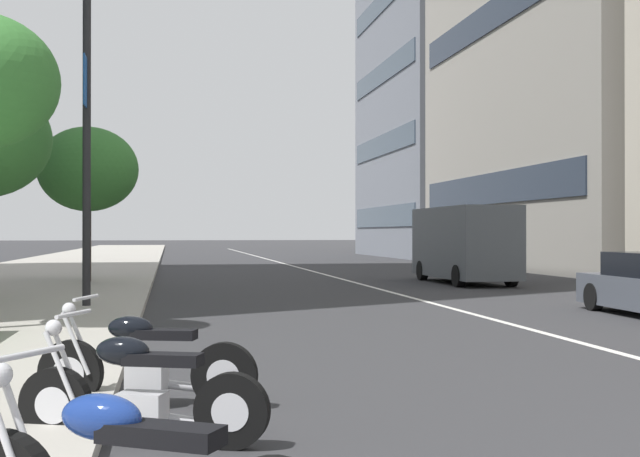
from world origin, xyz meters
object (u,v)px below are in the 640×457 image
object	(u,v)px
motorcycle_far_end_row	(139,395)
motorcycle_under_tarp	(145,365)
delivery_van_ahead	(464,243)
street_tree_far_plaza	(88,169)
street_lamp_with_banners	(101,70)

from	to	relation	value
motorcycle_far_end_row	motorcycle_under_tarp	bearing A→B (deg)	-69.79
delivery_van_ahead	street_tree_far_plaza	bearing A→B (deg)	86.48
motorcycle_far_end_row	delivery_van_ahead	bearing A→B (deg)	-96.13
motorcycle_far_end_row	street_lamp_with_banners	xyz separation A→B (m)	(12.09, 1.23, 4.95)
motorcycle_far_end_row	street_tree_far_plaza	bearing A→B (deg)	-63.55
motorcycle_far_end_row	delivery_van_ahead	distance (m)	23.34
delivery_van_ahead	street_lamp_with_banners	distance (m)	15.06
motorcycle_far_end_row	street_tree_far_plaza	world-z (taller)	street_tree_far_plaza
motorcycle_under_tarp	street_lamp_with_banners	distance (m)	11.71
motorcycle_far_end_row	street_tree_far_plaza	distance (m)	22.14
motorcycle_under_tarp	delivery_van_ahead	size ratio (longest dim) A/B	0.37
street_lamp_with_banners	delivery_van_ahead	bearing A→B (deg)	-52.66
street_lamp_with_banners	motorcycle_under_tarp	bearing A→B (deg)	-173.34
motorcycle_under_tarp	street_tree_far_plaza	size ratio (longest dim) A/B	0.43
motorcycle_under_tarp	street_tree_far_plaza	bearing A→B (deg)	-66.41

